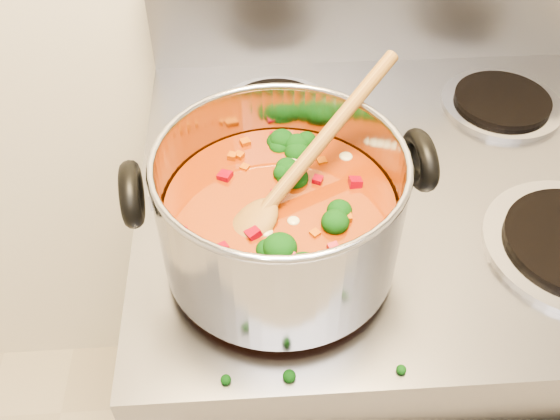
% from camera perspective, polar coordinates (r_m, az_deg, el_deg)
% --- Properties ---
extents(electric_range, '(0.73, 0.66, 1.08)m').
position_cam_1_polar(electric_range, '(1.22, 8.54, -12.53)').
color(electric_range, gray).
rests_on(electric_range, ground).
extents(stockpot, '(0.33, 0.27, 0.16)m').
position_cam_1_polar(stockpot, '(0.69, 0.02, -0.36)').
color(stockpot, '#A6A6AE').
rests_on(stockpot, electric_range).
extents(wooden_spoon, '(0.22, 0.22, 0.12)m').
position_cam_1_polar(wooden_spoon, '(0.67, 0.96, 2.85)').
color(wooden_spoon, olive).
rests_on(wooden_spoon, stockpot).
extents(cooktop_crumbs, '(0.14, 0.31, 0.01)m').
position_cam_1_polar(cooktop_crumbs, '(0.79, -8.19, -1.40)').
color(cooktop_crumbs, black).
rests_on(cooktop_crumbs, electric_range).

